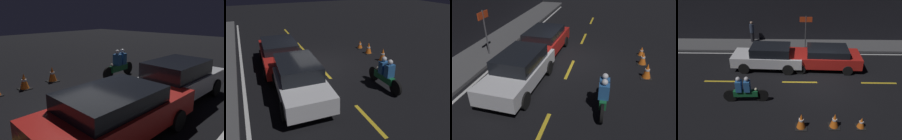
% 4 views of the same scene
% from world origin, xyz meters
% --- Properties ---
extents(ground_plane, '(56.00, 56.00, 0.00)m').
position_xyz_m(ground_plane, '(0.00, 0.00, 0.00)').
color(ground_plane, black).
extents(raised_curb, '(28.00, 2.28, 0.15)m').
position_xyz_m(raised_curb, '(0.00, 5.23, 0.07)').
color(raised_curb, '#4C4C4F').
rests_on(raised_curb, ground).
extents(lane_dash_b, '(2.00, 0.14, 0.01)m').
position_xyz_m(lane_dash_b, '(-5.50, 0.00, 0.00)').
color(lane_dash_b, gold).
rests_on(lane_dash_b, ground).
extents(lane_dash_c, '(2.00, 0.14, 0.01)m').
position_xyz_m(lane_dash_c, '(-1.00, 0.00, 0.00)').
color(lane_dash_c, gold).
rests_on(lane_dash_c, ground).
extents(lane_dash_d, '(2.00, 0.14, 0.01)m').
position_xyz_m(lane_dash_d, '(3.50, 0.00, 0.00)').
color(lane_dash_d, gold).
rests_on(lane_dash_d, ground).
extents(lane_dash_e, '(2.00, 0.14, 0.01)m').
position_xyz_m(lane_dash_e, '(8.00, 0.00, 0.00)').
color(lane_dash_e, gold).
rests_on(lane_dash_e, ground).
extents(lane_solid_kerb, '(25.20, 0.14, 0.01)m').
position_xyz_m(lane_solid_kerb, '(0.00, 3.84, 0.00)').
color(lane_solid_kerb, silver).
rests_on(lane_solid_kerb, ground).
extents(sedan_white, '(4.39, 2.01, 1.50)m').
position_xyz_m(sedan_white, '(-2.94, 1.75, 0.80)').
color(sedan_white, silver).
rests_on(sedan_white, ground).
extents(taxi_red, '(4.61, 2.13, 1.37)m').
position_xyz_m(taxi_red, '(0.55, 1.85, 0.74)').
color(taxi_red, red).
rests_on(taxi_red, ground).
extents(motorcycle, '(2.22, 0.38, 1.40)m').
position_xyz_m(motorcycle, '(-3.75, -1.82, 0.66)').
color(motorcycle, black).
rests_on(motorcycle, ground).
extents(traffic_cone_near, '(0.50, 0.50, 0.73)m').
position_xyz_m(traffic_cone_near, '(-1.01, -3.61, 0.36)').
color(traffic_cone_near, black).
rests_on(traffic_cone_near, ground).
extents(traffic_cone_mid, '(0.49, 0.49, 0.69)m').
position_xyz_m(traffic_cone_mid, '(0.40, -3.53, 0.34)').
color(traffic_cone_mid, black).
rests_on(traffic_cone_mid, ground).
extents(traffic_cone_far, '(0.42, 0.42, 0.52)m').
position_xyz_m(traffic_cone_far, '(1.53, -3.55, 0.25)').
color(traffic_cone_far, black).
rests_on(traffic_cone_far, ground).
extents(shop_sign, '(0.90, 0.08, 2.40)m').
position_xyz_m(shop_sign, '(-0.52, 4.67, 1.84)').
color(shop_sign, '#4C4C51').
rests_on(shop_sign, raised_curb).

